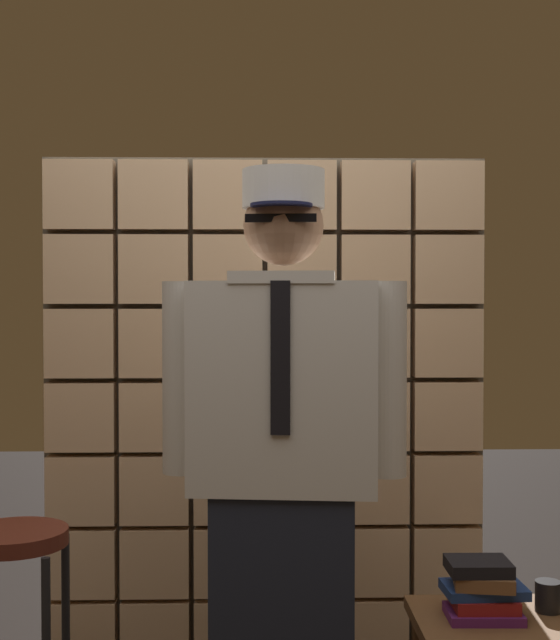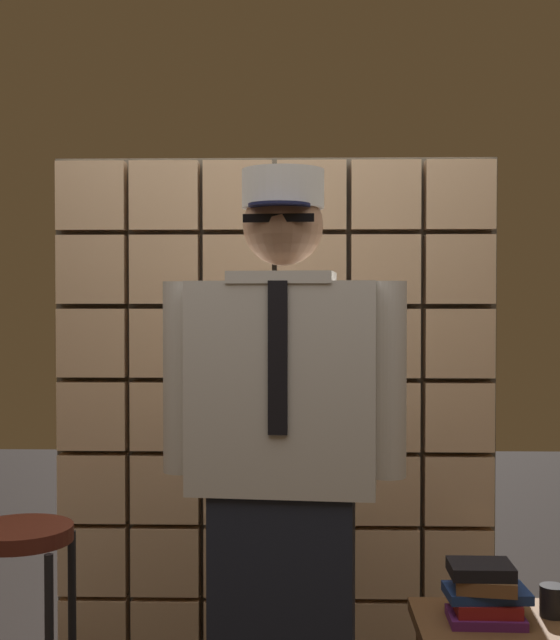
# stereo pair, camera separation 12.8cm
# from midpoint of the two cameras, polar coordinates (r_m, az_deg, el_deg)

# --- Properties ---
(glass_block_wall) EXTENTS (1.75, 0.10, 2.04)m
(glass_block_wall) POSITION_cam_midpoint_polar(r_m,az_deg,el_deg) (3.45, -2.07, -6.31)
(glass_block_wall) COLOR #E0B78C
(glass_block_wall) RESTS_ON ground
(standing_person) EXTENTS (0.74, 0.33, 1.85)m
(standing_person) POSITION_cam_midpoint_polar(r_m,az_deg,el_deg) (2.63, -1.18, -9.59)
(standing_person) COLOR #1E2333
(standing_person) RESTS_ON ground
(bar_stool) EXTENTS (0.34, 0.34, 0.73)m
(bar_stool) POSITION_cam_midpoint_polar(r_m,az_deg,el_deg) (3.01, -18.31, -16.39)
(bar_stool) COLOR #592319
(bar_stool) RESTS_ON ground
(book_stack) EXTENTS (0.25, 0.20, 0.18)m
(book_stack) POSITION_cam_midpoint_polar(r_m,az_deg,el_deg) (2.83, 11.87, -16.96)
(book_stack) COLOR #591E66
(book_stack) RESTS_ON side_table
(coffee_mug) EXTENTS (0.13, 0.08, 0.09)m
(coffee_mug) POSITION_cam_midpoint_polar(r_m,az_deg,el_deg) (2.94, 16.04, -17.07)
(coffee_mug) COLOR black
(coffee_mug) RESTS_ON side_table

